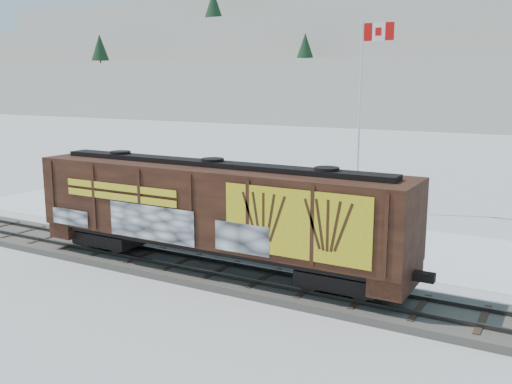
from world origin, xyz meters
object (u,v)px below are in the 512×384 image
Objects in this scene: flagpole at (360,144)px; car_white at (209,216)px; hopper_railcar at (213,208)px; car_silver at (139,202)px; car_dark at (293,218)px.

flagpole reaches higher than car_white.
flagpole is 10.32m from car_white.
flagpole is (1.16, 13.97, 1.35)m from hopper_railcar.
car_silver is at bearing 146.11° from hopper_railcar.
car_dark is at bearing -102.59° from flagpole.
car_silver is 1.00× the size of car_dark.
car_silver is at bearing 78.21° from car_dark.
flagpole is 2.30× the size of car_silver.
hopper_railcar is at bearing -120.55° from car_white.
car_silver reaches higher than car_dark.
car_silver is at bearing 106.87° from car_white.
hopper_railcar is at bearing -94.74° from flagpole.
flagpole reaches higher than car_dark.
car_silver is at bearing -145.31° from flagpole.
car_silver is 1.07× the size of car_white.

